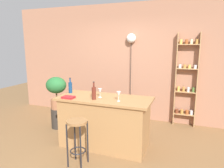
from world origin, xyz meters
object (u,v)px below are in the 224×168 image
bar_stool (77,133)px  spice_shelf (186,80)px  potted_plant (56,89)px  wine_glass_center (100,91)px  wine_glass_left (119,94)px  bottle_wine_red (94,93)px  bottle_soda_blue (70,87)px  plant_stool (58,118)px  cookbook (68,97)px  pendant_globe_light (131,39)px

bar_stool → spice_shelf: 2.74m
potted_plant → wine_glass_center: (1.22, -0.42, 0.13)m
wine_glass_left → wine_glass_center: 0.40m
potted_plant → wine_glass_center: size_ratio=4.30×
bottle_wine_red → wine_glass_center: bottle_wine_red is taller
potted_plant → bottle_soda_blue: size_ratio=2.38×
plant_stool → bottle_soda_blue: bearing=-28.0°
bar_stool → cookbook: 0.74m
bar_stool → bottle_soda_blue: (-0.62, 0.84, 0.49)m
bottle_wine_red → pendant_globe_light: (0.18, 1.71, 0.93)m
bottle_soda_blue → bar_stool: bearing=-53.7°
bar_stool → spice_shelf: (1.48, 2.24, 0.53)m
spice_shelf → wine_glass_left: bearing=-121.9°
bar_stool → pendant_globe_light: (0.20, 2.27, 1.43)m
bar_stool → wine_glass_center: size_ratio=4.37×
spice_shelf → bottle_wine_red: bearing=-130.8°
plant_stool → cookbook: bearing=-42.5°
potted_plant → cookbook: (0.72, -0.66, 0.03)m
cookbook → pendant_globe_light: bearing=72.9°
plant_stool → pendant_globe_light: 2.47m
bottle_soda_blue → cookbook: 0.43m
pendant_globe_light → bar_stool: bearing=-95.1°
spice_shelf → cookbook: 2.61m
cookbook → wine_glass_center: bearing=27.9°
potted_plant → cookbook: potted_plant is taller
spice_shelf → plant_stool: spice_shelf is taller
bottle_wine_red → wine_glass_left: (0.43, 0.04, 0.00)m
wine_glass_center → bottle_soda_blue: bearing=168.7°
potted_plant → wine_glass_left: potted_plant is taller
bar_stool → wine_glass_center: (0.07, 0.70, 0.50)m
wine_glass_center → bar_stool: bearing=-95.7°
spice_shelf → cookbook: spice_shelf is taller
potted_plant → bottle_soda_blue: (0.53, -0.28, 0.13)m
wine_glass_center → cookbook: size_ratio=0.78×
spice_shelf → plant_stool: size_ratio=4.76×
potted_plant → pendant_globe_light: (1.35, 1.14, 1.06)m
potted_plant → bottle_wine_red: bearing=-26.0°
bottle_wine_red → cookbook: size_ratio=1.46×
bar_stool → bottle_soda_blue: bottle_soda_blue is taller
cookbook → bar_stool: bearing=-45.1°
bar_stool → cookbook: cookbook is taller
cookbook → wine_glass_left: bearing=10.7°
bottle_wine_red → wine_glass_center: bearing=72.7°
bar_stool → bottle_soda_blue: 1.15m
spice_shelf → wine_glass_left: size_ratio=12.76×
plant_stool → wine_glass_left: 1.87m
plant_stool → bottle_soda_blue: bottle_soda_blue is taller
cookbook → bottle_soda_blue: bearing=118.6°
bar_stool → bottle_wine_red: (0.02, 0.55, 0.50)m
bottle_wine_red → cookbook: 0.47m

